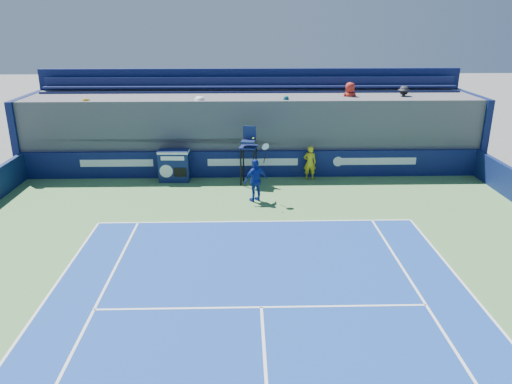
{
  "coord_description": "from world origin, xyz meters",
  "views": [
    {
      "loc": [
        -0.41,
        -4.28,
        6.81
      ],
      "look_at": [
        0.0,
        11.5,
        1.25
      ],
      "focal_mm": 35.0,
      "sensor_mm": 36.0,
      "label": 1
    }
  ],
  "objects_px": {
    "umpire_chair": "(249,149)",
    "tennis_player": "(256,180)",
    "match_clock": "(174,165)",
    "ball_person": "(310,163)"
  },
  "relations": [
    {
      "from": "tennis_player",
      "to": "umpire_chair",
      "type": "bearing_deg",
      "value": 96.49
    },
    {
      "from": "match_clock",
      "to": "tennis_player",
      "type": "xyz_separation_m",
      "value": [
        3.48,
        -2.66,
        0.12
      ]
    },
    {
      "from": "tennis_player",
      "to": "match_clock",
      "type": "bearing_deg",
      "value": 142.67
    },
    {
      "from": "ball_person",
      "to": "umpire_chair",
      "type": "xyz_separation_m",
      "value": [
        -2.69,
        -0.5,
        0.76
      ]
    },
    {
      "from": "ball_person",
      "to": "match_clock",
      "type": "bearing_deg",
      "value": 4.42
    },
    {
      "from": "umpire_chair",
      "to": "tennis_player",
      "type": "height_order",
      "value": "tennis_player"
    },
    {
      "from": "match_clock",
      "to": "umpire_chair",
      "type": "relative_size",
      "value": 0.56
    },
    {
      "from": "ball_person",
      "to": "match_clock",
      "type": "xyz_separation_m",
      "value": [
        -5.92,
        -0.04,
        -0.03
      ]
    },
    {
      "from": "match_clock",
      "to": "umpire_chair",
      "type": "bearing_deg",
      "value": -8.19
    },
    {
      "from": "match_clock",
      "to": "tennis_player",
      "type": "bearing_deg",
      "value": -37.33
    }
  ]
}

